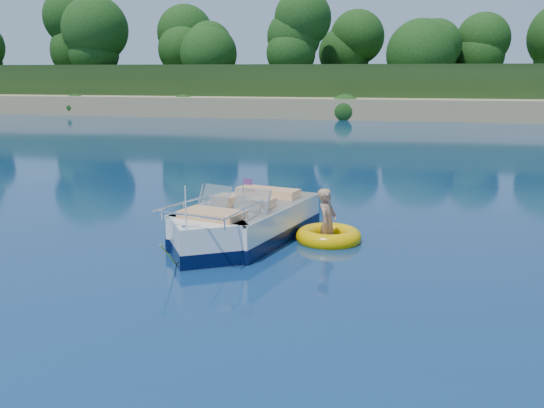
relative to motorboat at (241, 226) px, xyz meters
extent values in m
plane|color=#091E40|center=(-1.27, -1.73, -0.33)|extent=(160.00, 160.00, 0.00)
cube|color=#978458|center=(-1.27, 36.27, 0.17)|extent=(170.00, 8.00, 2.00)
cube|color=black|center=(-1.27, 63.27, 0.67)|extent=(170.00, 56.00, 6.00)
cylinder|color=black|center=(-19.27, 38.77, 2.77)|extent=(0.44, 0.44, 3.20)
sphere|color=black|center=(-19.27, 38.77, 5.81)|extent=(5.28, 5.28, 5.28)
cylinder|color=black|center=(-1.27, 40.27, 2.97)|extent=(0.44, 0.44, 3.60)
sphere|color=black|center=(-1.27, 40.27, 6.39)|extent=(5.94, 5.94, 5.94)
cube|color=white|center=(0.08, 0.33, -0.06)|extent=(2.54, 3.70, 0.94)
cube|color=white|center=(-0.30, -1.22, -0.06)|extent=(1.73, 1.73, 0.94)
cube|color=black|center=(0.08, 0.33, -0.19)|extent=(2.57, 3.74, 0.27)
cube|color=black|center=(-0.30, -1.22, -0.19)|extent=(1.77, 1.77, 0.27)
cube|color=tan|center=(0.15, 0.59, 0.21)|extent=(1.95, 2.63, 0.09)
cube|color=white|center=(0.08, 0.33, 0.38)|extent=(2.57, 3.71, 0.05)
cube|color=black|center=(0.52, 2.12, -0.02)|extent=(0.55, 0.42, 0.80)
cube|color=#8C9EA5|center=(-0.46, -0.18, 0.64)|extent=(0.73, 0.48, 0.43)
cube|color=#8C9EA5|center=(0.32, -0.37, 0.64)|extent=(0.72, 0.30, 0.43)
cube|color=tan|center=(-0.36, 0.21, 0.41)|extent=(0.59, 0.59, 0.36)
cube|color=tan|center=(0.42, 0.02, 0.41)|extent=(0.59, 0.59, 0.36)
cube|color=tan|center=(0.29, 1.20, 0.41)|extent=(1.47, 0.81, 0.34)
cube|color=tan|center=(-0.26, -1.05, 0.39)|extent=(1.30, 0.93, 0.30)
cylinder|color=white|center=(-0.46, -1.88, 0.79)|extent=(0.03, 0.03, 0.76)
cube|color=red|center=(0.24, -0.35, 1.00)|extent=(0.19, 0.06, 0.12)
cube|color=silver|center=(-0.47, -1.92, 0.44)|extent=(0.10, 0.07, 0.04)
cylinder|color=#CCD316|center=(-0.68, -2.19, -0.02)|extent=(0.12, 0.96, 0.68)
torus|color=#EAAF00|center=(1.76, 0.45, -0.24)|extent=(1.67, 1.67, 0.36)
torus|color=red|center=(1.76, 0.45, -0.22)|extent=(1.38, 1.38, 0.12)
imported|color=tan|center=(1.74, 0.40, -0.33)|extent=(0.49, 0.84, 1.56)
camera|label=1|loc=(3.30, -11.59, 3.10)|focal=40.00mm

